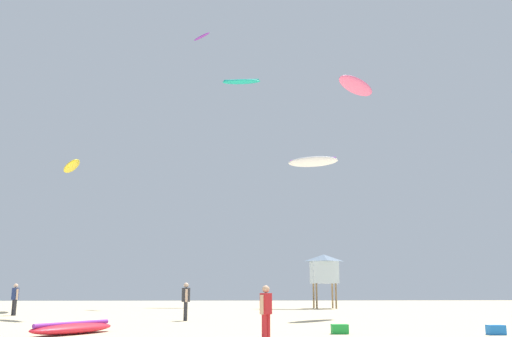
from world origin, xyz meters
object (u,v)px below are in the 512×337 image
(lifeguard_tower, at_px, (324,268))
(kite_aloft_0, at_px, (202,37))
(person_foreground, at_px, (266,309))
(person_left, at_px, (186,298))
(kite_aloft_7, at_px, (72,166))
(kite_aloft_4, at_px, (241,82))
(cooler_box, at_px, (496,330))
(kite_grounded_near, at_px, (73,328))
(gear_bag, at_px, (340,329))
(kite_aloft_8, at_px, (356,86))
(person_midground, at_px, (15,297))
(kite_aloft_2, at_px, (313,162))

(lifeguard_tower, distance_m, kite_aloft_0, 24.55)
(person_foreground, bearing_deg, person_left, -36.64)
(kite_aloft_7, bearing_deg, lifeguard_tower, 9.12)
(person_left, height_order, kite_aloft_4, kite_aloft_4)
(kite_aloft_0, xyz_separation_m, kite_aloft_7, (-8.99, -7.97, -14.42))
(cooler_box, distance_m, kite_aloft_7, 31.98)
(person_foreground, relative_size, kite_grounded_near, 0.46)
(person_left, distance_m, kite_aloft_4, 32.48)
(gear_bag, relative_size, kite_aloft_4, 0.14)
(cooler_box, distance_m, kite_aloft_8, 18.44)
(person_midground, distance_m, cooler_box, 25.77)
(person_foreground, distance_m, person_left, 11.59)
(kite_aloft_0, height_order, kite_aloft_2, kite_aloft_0)
(cooler_box, height_order, gear_bag, same)
(kite_aloft_0, height_order, kite_aloft_7, kite_aloft_0)
(kite_aloft_0, xyz_separation_m, kite_aloft_8, (10.32, -17.51, -11.32))
(person_left, relative_size, cooler_box, 3.20)
(kite_aloft_4, bearing_deg, person_midground, -125.21)
(cooler_box, distance_m, gear_bag, 5.17)
(person_midground, height_order, kite_aloft_2, kite_aloft_2)
(person_left, distance_m, lifeguard_tower, 19.17)
(cooler_box, xyz_separation_m, kite_aloft_7, (-20.61, 22.21, 10.24))
(kite_grounded_near, xyz_separation_m, cooler_box, (14.18, -1.00, -0.04))
(cooler_box, bearing_deg, kite_grounded_near, 175.97)
(lifeguard_tower, relative_size, gear_bag, 7.41)
(lifeguard_tower, bearing_deg, kite_aloft_8, -89.70)
(kite_grounded_near, bearing_deg, person_foreground, -27.85)
(person_left, xyz_separation_m, gear_bag, (5.82, -8.18, -0.88))
(person_left, distance_m, kite_aloft_0, 31.97)
(gear_bag, bearing_deg, person_foreground, -132.30)
(person_midground, distance_m, kite_aloft_2, 25.87)
(lifeguard_tower, bearing_deg, person_left, -120.18)
(gear_bag, bearing_deg, kite_aloft_0, 102.38)
(gear_bag, distance_m, kite_aloft_2, 29.72)
(kite_aloft_4, bearing_deg, gear_bag, -85.44)
(cooler_box, bearing_deg, person_foreground, -163.33)
(kite_aloft_4, bearing_deg, kite_aloft_0, -137.90)
(person_foreground, height_order, person_left, person_left)
(person_left, bearing_deg, kite_aloft_2, -126.00)
(cooler_box, bearing_deg, person_midground, 145.22)
(gear_bag, xyz_separation_m, kite_aloft_0, (-6.49, 29.55, 24.66))
(person_left, height_order, lifeguard_tower, lifeguard_tower)
(person_foreground, bearing_deg, lifeguard_tower, -65.35)
(person_left, relative_size, gear_bag, 3.20)
(kite_aloft_8, bearing_deg, cooler_box, -84.16)
(kite_grounded_near, bearing_deg, gear_bag, -2.28)
(person_midground, bearing_deg, gear_bag, -86.99)
(person_foreground, distance_m, person_midground, 21.62)
(kite_grounded_near, height_order, kite_aloft_7, kite_aloft_7)
(cooler_box, bearing_deg, kite_aloft_7, 132.85)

